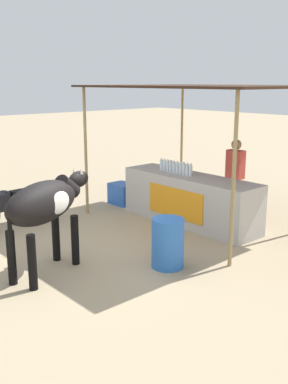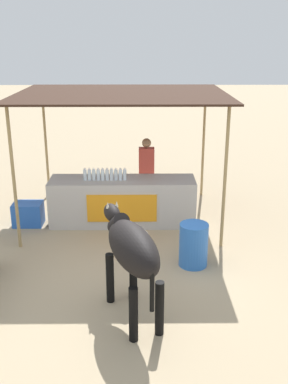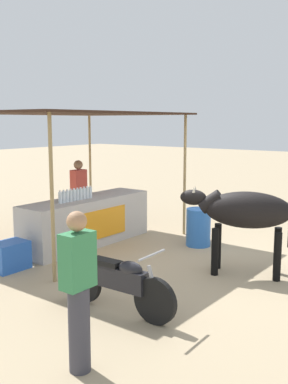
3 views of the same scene
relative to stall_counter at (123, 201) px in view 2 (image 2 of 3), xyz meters
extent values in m
plane|color=tan|center=(0.00, -2.20, -0.48)|extent=(60.00, 60.00, 0.00)
cube|color=#B2ADA8|center=(0.00, 0.00, 0.00)|extent=(3.00, 0.80, 0.96)
cube|color=orange|center=(0.00, -0.41, 0.00)|extent=(1.40, 0.02, 0.58)
cube|color=#382319|center=(0.00, 0.30, 2.17)|extent=(4.20, 3.20, 0.04)
cylinder|color=#997F51|center=(-1.89, -1.14, 0.85)|extent=(0.06, 0.06, 2.65)
cylinder|color=#997F51|center=(1.89, -1.14, 0.85)|extent=(0.06, 0.06, 2.65)
cylinder|color=#997F51|center=(-1.89, 1.74, 0.85)|extent=(0.06, 0.06, 2.65)
cylinder|color=#997F51|center=(1.89, 1.74, 0.85)|extent=(0.06, 0.06, 2.65)
cylinder|color=silver|center=(-0.76, -0.05, 0.59)|extent=(0.07, 0.07, 0.22)
cylinder|color=white|center=(-0.76, -0.05, 0.71)|extent=(0.04, 0.04, 0.03)
cylinder|color=silver|center=(-0.67, -0.05, 0.59)|extent=(0.07, 0.07, 0.22)
cylinder|color=white|center=(-0.67, -0.05, 0.71)|extent=(0.04, 0.04, 0.03)
cylinder|color=silver|center=(-0.57, -0.05, 0.59)|extent=(0.07, 0.07, 0.22)
cylinder|color=white|center=(-0.57, -0.05, 0.71)|extent=(0.04, 0.04, 0.03)
cylinder|color=silver|center=(-0.48, -0.05, 0.59)|extent=(0.07, 0.07, 0.22)
cylinder|color=white|center=(-0.48, -0.05, 0.71)|extent=(0.04, 0.04, 0.03)
cylinder|color=silver|center=(-0.39, -0.05, 0.59)|extent=(0.07, 0.07, 0.22)
cylinder|color=white|center=(-0.39, -0.05, 0.71)|extent=(0.04, 0.04, 0.03)
cylinder|color=silver|center=(-0.30, -0.05, 0.59)|extent=(0.07, 0.07, 0.22)
cylinder|color=white|center=(-0.30, -0.05, 0.71)|extent=(0.04, 0.04, 0.03)
cylinder|color=silver|center=(-0.21, -0.05, 0.59)|extent=(0.07, 0.07, 0.22)
cylinder|color=white|center=(-0.21, -0.05, 0.71)|extent=(0.04, 0.04, 0.03)
cylinder|color=silver|center=(-0.12, -0.05, 0.59)|extent=(0.07, 0.07, 0.22)
cylinder|color=white|center=(-0.12, -0.05, 0.71)|extent=(0.04, 0.04, 0.03)
cylinder|color=silver|center=(-0.03, -0.05, 0.59)|extent=(0.07, 0.07, 0.22)
cylinder|color=white|center=(-0.03, -0.05, 0.71)|extent=(0.04, 0.04, 0.03)
cylinder|color=silver|center=(0.06, -0.05, 0.59)|extent=(0.07, 0.07, 0.22)
cylinder|color=white|center=(0.06, -0.05, 0.71)|extent=(0.04, 0.04, 0.03)
cylinder|color=#383842|center=(0.51, 0.75, -0.04)|extent=(0.22, 0.22, 0.88)
cube|color=#BF3F33|center=(0.51, 0.75, 0.68)|extent=(0.34, 0.20, 0.56)
sphere|color=#8C6647|center=(0.51, 0.75, 1.07)|extent=(0.20, 0.20, 0.20)
cube|color=blue|center=(-1.97, -0.10, -0.24)|extent=(0.60, 0.44, 0.48)
cylinder|color=blue|center=(1.28, -1.87, -0.10)|extent=(0.49, 0.49, 0.76)
ellipsoid|color=black|center=(0.27, -3.38, 0.60)|extent=(0.99, 1.49, 0.60)
cylinder|color=black|center=(-0.08, -2.98, -0.09)|extent=(0.12, 0.12, 0.78)
cylinder|color=black|center=(0.26, -2.85, -0.09)|extent=(0.12, 0.12, 0.78)
cylinder|color=black|center=(0.28, -3.90, -0.09)|extent=(0.12, 0.12, 0.78)
cylinder|color=black|center=(0.62, -3.77, -0.09)|extent=(0.12, 0.12, 0.78)
cylinder|color=black|center=(0.05, -2.82, 0.71)|extent=(0.39, 0.51, 0.41)
ellipsoid|color=black|center=(-0.05, -2.54, 0.77)|extent=(0.36, 0.49, 0.26)
cone|color=beige|center=(-0.11, -2.59, 0.91)|extent=(0.05, 0.05, 0.10)
cone|color=beige|center=(0.02, -2.53, 0.91)|extent=(0.05, 0.05, 0.10)
cylinder|color=black|center=(0.51, -3.99, 0.33)|extent=(0.06, 0.06, 0.60)
ellipsoid|color=silver|center=(0.44, -3.20, 0.60)|extent=(0.25, 0.45, 0.32)
camera|label=1|loc=(5.79, -6.38, 2.26)|focal=42.00mm
camera|label=2|loc=(0.37, -8.79, 3.28)|focal=42.00mm
camera|label=3|loc=(-6.40, -6.38, 2.03)|focal=42.00mm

